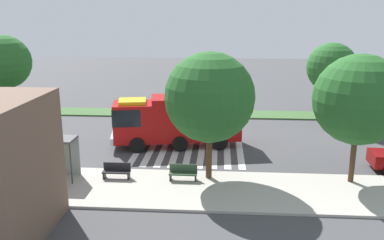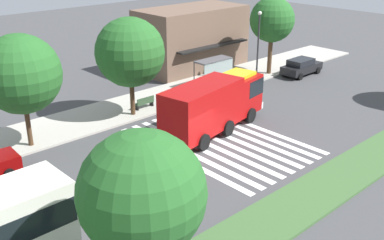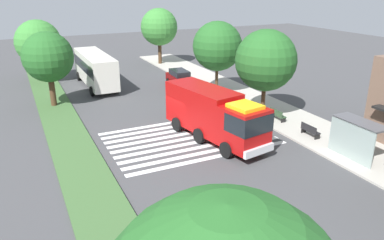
% 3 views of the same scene
% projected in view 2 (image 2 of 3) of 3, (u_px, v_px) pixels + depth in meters
% --- Properties ---
extents(ground_plane, '(120.00, 120.00, 0.00)m').
position_uv_depth(ground_plane, '(198.00, 150.00, 29.33)').
color(ground_plane, '#424244').
extents(sidewalk, '(60.00, 5.14, 0.14)m').
position_uv_depth(sidewalk, '(117.00, 111.00, 35.59)').
color(sidewalk, '#ADA89E').
rests_on(sidewalk, ground_plane).
extents(median_strip, '(60.00, 3.00, 0.14)m').
position_uv_depth(median_strip, '(305.00, 200.00, 23.75)').
color(median_strip, '#3D6033').
rests_on(median_strip, ground_plane).
extents(crosswalk, '(7.65, 11.96, 0.01)m').
position_uv_depth(crosswalk, '(220.00, 141.00, 30.59)').
color(crosswalk, silver).
rests_on(crosswalk, ground_plane).
extents(fire_truck, '(9.56, 4.12, 3.67)m').
position_uv_depth(fire_truck, '(216.00, 102.00, 31.59)').
color(fire_truck, '#A50C0C').
rests_on(fire_truck, ground_plane).
extents(parked_car_mid, '(4.62, 2.12, 1.62)m').
position_uv_depth(parked_car_mid, '(301.00, 67.00, 44.56)').
color(parked_car_mid, black).
rests_on(parked_car_mid, ground_plane).
extents(bus_stop_shelter, '(3.50, 1.40, 2.46)m').
position_uv_depth(bus_stop_shelter, '(216.00, 68.00, 40.28)').
color(bus_stop_shelter, '#4C4C51').
rests_on(bus_stop_shelter, sidewalk).
extents(bench_near_shelter, '(1.60, 0.50, 0.90)m').
position_uv_depth(bench_near_shelter, '(182.00, 92.00, 38.26)').
color(bench_near_shelter, black).
rests_on(bench_near_shelter, sidewalk).
extents(bench_west_of_shelter, '(1.60, 0.50, 0.90)m').
position_uv_depth(bench_west_of_shelter, '(145.00, 102.00, 35.84)').
color(bench_west_of_shelter, '#2D472D').
rests_on(bench_west_of_shelter, sidewalk).
extents(street_lamp, '(0.36, 0.36, 6.27)m').
position_uv_depth(street_lamp, '(258.00, 40.00, 41.81)').
color(street_lamp, '#2D2D30').
rests_on(street_lamp, sidewalk).
extents(storefront_building, '(11.03, 6.31, 6.10)m').
position_uv_depth(storefront_building, '(192.00, 38.00, 46.10)').
color(storefront_building, brown).
rests_on(storefront_building, ground_plane).
extents(sidewalk_tree_west, '(4.95, 4.95, 7.23)m').
position_uv_depth(sidewalk_tree_west, '(21.00, 74.00, 27.93)').
color(sidewalk_tree_west, '#47301E').
rests_on(sidewalk_tree_west, sidewalk).
extents(sidewalk_tree_center, '(5.06, 5.06, 7.30)m').
position_uv_depth(sidewalk_tree_center, '(130.00, 52.00, 32.99)').
color(sidewalk_tree_center, '#47301E').
rests_on(sidewalk_tree_center, sidewalk).
extents(sidewalk_tree_far_east, '(4.21, 4.21, 7.30)m').
position_uv_depth(sidewalk_tree_far_east, '(272.00, 20.00, 43.00)').
color(sidewalk_tree_far_east, '#513823').
rests_on(sidewalk_tree_far_east, sidewalk).
extents(median_tree_west, '(4.50, 4.50, 6.77)m').
position_uv_depth(median_tree_west, '(142.00, 194.00, 15.60)').
color(median_tree_west, '#47301E').
rests_on(median_tree_west, median_strip).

